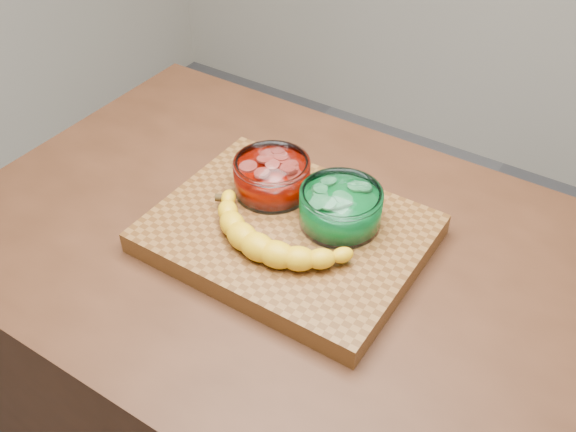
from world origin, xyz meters
The scene contains 5 objects.
counter centered at (0.00, 0.00, 0.45)m, with size 1.20×0.80×0.90m, color #482715.
cutting_board centered at (0.00, 0.00, 0.92)m, with size 0.45×0.35×0.04m, color brown.
bowl_red centered at (-0.08, 0.06, 0.97)m, with size 0.14×0.14×0.06m.
bowl_green centered at (0.07, 0.05, 0.97)m, with size 0.14×0.14×0.07m.
banana centered at (0.01, -0.05, 0.96)m, with size 0.30×0.14×0.04m, color #EAB214, non-canonical shape.
Camera 1 is at (0.44, -0.69, 1.67)m, focal length 40.00 mm.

